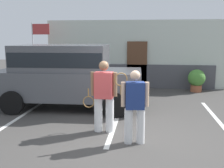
{
  "coord_description": "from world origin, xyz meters",
  "views": [
    {
      "loc": [
        0.41,
        -5.94,
        2.32
      ],
      "look_at": [
        -0.48,
        1.2,
        1.05
      ],
      "focal_mm": 43.32,
      "sensor_mm": 36.0,
      "label": 1
    }
  ],
  "objects_px": {
    "parked_suv": "(67,73)",
    "tennis_player_woman": "(135,106)",
    "tennis_player_man": "(104,96)",
    "flag_pole": "(37,43)",
    "potted_plant_by_porch": "(197,79)"
  },
  "relations": [
    {
      "from": "parked_suv",
      "to": "tennis_player_woman",
      "type": "xyz_separation_m",
      "value": [
        2.32,
        -2.78,
        -0.3
      ]
    },
    {
      "from": "parked_suv",
      "to": "tennis_player_woman",
      "type": "relative_size",
      "value": 2.89
    },
    {
      "from": "tennis_player_woman",
      "to": "tennis_player_man",
      "type": "bearing_deg",
      "value": -46.79
    },
    {
      "from": "parked_suv",
      "to": "tennis_player_man",
      "type": "distance_m",
      "value": 2.65
    },
    {
      "from": "flag_pole",
      "to": "potted_plant_by_porch",
      "type": "bearing_deg",
      "value": 1.99
    },
    {
      "from": "tennis_player_woman",
      "to": "potted_plant_by_porch",
      "type": "xyz_separation_m",
      "value": [
        2.37,
        5.96,
        -0.32
      ]
    },
    {
      "from": "tennis_player_man",
      "to": "potted_plant_by_porch",
      "type": "distance_m",
      "value": 6.19
    },
    {
      "from": "tennis_player_man",
      "to": "tennis_player_woman",
      "type": "relative_size",
      "value": 1.08
    },
    {
      "from": "parked_suv",
      "to": "potted_plant_by_porch",
      "type": "distance_m",
      "value": 5.71
    },
    {
      "from": "flag_pole",
      "to": "tennis_player_man",
      "type": "bearing_deg",
      "value": -53.73
    },
    {
      "from": "parked_suv",
      "to": "potted_plant_by_porch",
      "type": "height_order",
      "value": "parked_suv"
    },
    {
      "from": "parked_suv",
      "to": "flag_pole",
      "type": "height_order",
      "value": "flag_pole"
    },
    {
      "from": "tennis_player_man",
      "to": "potted_plant_by_porch",
      "type": "bearing_deg",
      "value": -118.43
    },
    {
      "from": "tennis_player_woman",
      "to": "flag_pole",
      "type": "xyz_separation_m",
      "value": [
        -4.5,
        5.72,
        1.17
      ]
    },
    {
      "from": "parked_suv",
      "to": "tennis_player_man",
      "type": "relative_size",
      "value": 2.66
    }
  ]
}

